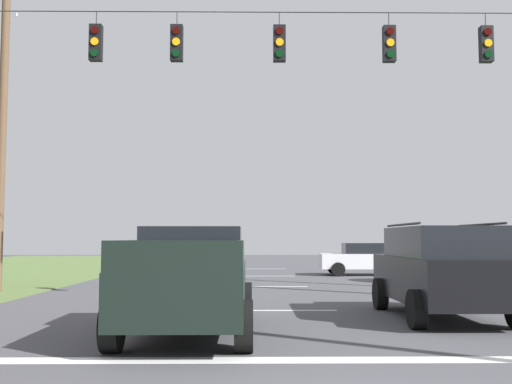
{
  "coord_description": "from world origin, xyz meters",
  "views": [
    {
      "loc": [
        -0.87,
        -5.27,
        1.73
      ],
      "look_at": [
        -0.66,
        12.8,
        3.12
      ],
      "focal_mm": 42.63,
      "sensor_mm": 36.0,
      "label": 1
    }
  ],
  "objects_px": {
    "suv_black": "(441,269)",
    "utility_pole_near_left": "(3,118)",
    "overhead_signal_span": "(282,124)",
    "pickup_truck": "(190,280)",
    "distant_car_crossing_white": "(366,258)"
  },
  "relations": [
    {
      "from": "suv_black",
      "to": "utility_pole_near_left",
      "type": "relative_size",
      "value": 0.43
    },
    {
      "from": "overhead_signal_span",
      "to": "distant_car_crossing_white",
      "type": "xyz_separation_m",
      "value": [
        4.7,
        13.41,
        -3.9
      ]
    },
    {
      "from": "overhead_signal_span",
      "to": "utility_pole_near_left",
      "type": "height_order",
      "value": "utility_pole_near_left"
    },
    {
      "from": "pickup_truck",
      "to": "overhead_signal_span",
      "type": "bearing_deg",
      "value": 65.37
    },
    {
      "from": "pickup_truck",
      "to": "utility_pole_near_left",
      "type": "height_order",
      "value": "utility_pole_near_left"
    },
    {
      "from": "distant_car_crossing_white",
      "to": "utility_pole_near_left",
      "type": "xyz_separation_m",
      "value": [
        -13.62,
        -9.17,
        4.88
      ]
    },
    {
      "from": "suv_black",
      "to": "distant_car_crossing_white",
      "type": "distance_m",
      "value": 15.65
    },
    {
      "from": "suv_black",
      "to": "utility_pole_near_left",
      "type": "bearing_deg",
      "value": 152.34
    },
    {
      "from": "pickup_truck",
      "to": "distant_car_crossing_white",
      "type": "relative_size",
      "value": 1.24
    },
    {
      "from": "suv_black",
      "to": "utility_pole_near_left",
      "type": "xyz_separation_m",
      "value": [
        -12.26,
        6.43,
        4.61
      ]
    },
    {
      "from": "distant_car_crossing_white",
      "to": "overhead_signal_span",
      "type": "bearing_deg",
      "value": -109.34
    },
    {
      "from": "overhead_signal_span",
      "to": "pickup_truck",
      "type": "height_order",
      "value": "overhead_signal_span"
    },
    {
      "from": "overhead_signal_span",
      "to": "distant_car_crossing_white",
      "type": "distance_m",
      "value": 14.73
    },
    {
      "from": "pickup_truck",
      "to": "distant_car_crossing_white",
      "type": "height_order",
      "value": "pickup_truck"
    },
    {
      "from": "overhead_signal_span",
      "to": "utility_pole_near_left",
      "type": "xyz_separation_m",
      "value": [
        -8.92,
        4.24,
        0.99
      ]
    }
  ]
}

